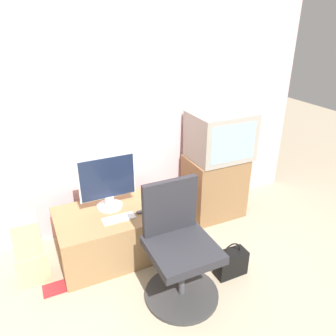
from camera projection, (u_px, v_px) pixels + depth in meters
The scene contains 13 objects.
ground_plane at pixel (169, 309), 2.54m from camera, with size 12.00×12.00×0.00m, color tan.
wall_back at pixel (109, 105), 3.07m from camera, with size 4.40×0.05×2.60m.
desk at pixel (120, 231), 3.06m from camera, with size 1.13×0.65×0.46m.
side_stand at pixel (214, 186), 3.63m from camera, with size 0.60×0.46×0.69m.
main_monitor at pixel (108, 183), 2.92m from camera, with size 0.51×0.23×0.51m.
keyboard at pixel (119, 218), 2.84m from camera, with size 0.29×0.11×0.01m.
mouse at pixel (140, 212), 2.92m from camera, with size 0.07×0.04×0.02m.
crt_tv at pixel (220, 136), 3.38m from camera, with size 0.62×0.48×0.49m.
office_chair at pixel (179, 252), 2.54m from camera, with size 0.60×0.60×0.95m.
cardboard_box_lower at pixel (33, 265), 2.77m from camera, with size 0.25×0.22×0.29m.
cardboard_box_upper at pixel (26, 236), 2.64m from camera, with size 0.20×0.20×0.32m.
handbag at pixel (231, 263), 2.83m from camera, with size 0.28×0.14×0.33m.
book at pixel (56, 288), 2.71m from camera, with size 0.20×0.13×0.02m.
Camera 1 is at (-0.78, -1.65, 2.07)m, focal length 35.00 mm.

